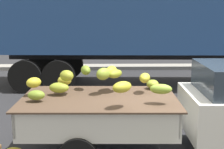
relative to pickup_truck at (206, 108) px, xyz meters
The scene contains 3 objects.
curb_strip 8.92m from the pickup_truck, 92.99° to the left, with size 80.00×0.80×0.16m, color gray.
pickup_truck is the anchor object (origin of this frame).
semi_trailer 5.84m from the pickup_truck, 87.92° to the left, with size 12.08×2.98×3.95m.
Camera 1 is at (-1.38, -5.58, 2.65)m, focal length 51.19 mm.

